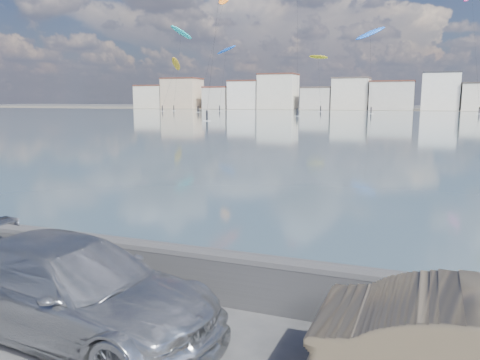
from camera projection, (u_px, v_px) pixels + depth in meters
name	position (u px, v px, depth m)	size (l,w,h in m)	color
bay_water	(395.00, 120.00, 91.21)	(500.00, 177.00, 0.00)	#3A5766
far_shore_strip	(409.00, 109.00, 191.09)	(500.00, 60.00, 0.00)	#4C473D
seawall	(170.00, 267.00, 9.36)	(400.00, 0.36, 1.08)	#28282B
far_buildings	(412.00, 94.00, 176.72)	(240.79, 13.26, 14.60)	beige
car_silver	(72.00, 288.00, 7.75)	(2.23, 5.47, 1.59)	#ADB0B4
kitesurfer_0	(224.00, 2.00, 155.17)	(5.08, 20.36, 39.43)	orange
kitesurfer_1	(370.00, 34.00, 134.86)	(9.30, 12.33, 25.52)	blue
kitesurfer_2	(318.00, 58.00, 157.96)	(8.33, 9.32, 19.36)	yellow
kitesurfer_5	(176.00, 65.00, 170.34)	(3.82, 17.04, 19.52)	#BF8C19
kitesurfer_7	(226.00, 51.00, 164.42)	(9.62, 9.66, 23.25)	blue
kitesurfer_16	(181.00, 33.00, 171.46)	(7.04, 15.82, 31.12)	#19BFBF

